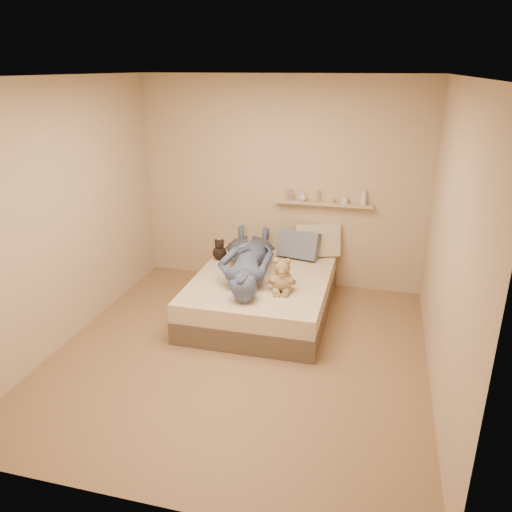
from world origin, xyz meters
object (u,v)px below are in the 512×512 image
(teddy_bear, at_px, (282,278))
(person, at_px, (247,257))
(game_console, at_px, (246,282))
(pillow_grey, at_px, (299,245))
(pillow_cream, at_px, (317,240))
(dark_plush, at_px, (220,251))
(bed, at_px, (262,294))
(wall_shelf, at_px, (324,204))

(teddy_bear, distance_m, person, 0.60)
(game_console, xyz_separation_m, pillow_grey, (0.34, 1.19, 0.03))
(teddy_bear, height_order, pillow_grey, teddy_bear)
(teddy_bear, relative_size, pillow_cream, 0.69)
(dark_plush, bearing_deg, game_console, -56.56)
(person, bearing_deg, dark_plush, -49.14)
(bed, distance_m, pillow_grey, 0.85)
(game_console, height_order, pillow_cream, pillow_cream)
(game_console, xyz_separation_m, wall_shelf, (0.60, 1.41, 0.51))
(pillow_cream, distance_m, person, 1.05)
(game_console, distance_m, person, 0.55)
(game_console, bearing_deg, person, 104.11)
(wall_shelf, bearing_deg, bed, -121.18)
(bed, xyz_separation_m, wall_shelf, (0.55, 0.91, 0.88))
(pillow_cream, height_order, pillow_grey, pillow_cream)
(pillow_grey, height_order, person, person)
(dark_plush, height_order, pillow_grey, pillow_grey)
(teddy_bear, distance_m, pillow_cream, 1.18)
(teddy_bear, relative_size, dark_plush, 1.42)
(teddy_bear, distance_m, pillow_grey, 1.02)
(bed, distance_m, person, 0.47)
(dark_plush, relative_size, pillow_cream, 0.48)
(bed, xyz_separation_m, person, (-0.18, 0.03, 0.43))
(person, relative_size, wall_shelf, 1.41)
(teddy_bear, xyz_separation_m, pillow_cream, (0.21, 1.16, 0.04))
(pillow_cream, bearing_deg, teddy_bear, -100.19)
(teddy_bear, bearing_deg, pillow_cream, 79.81)
(pillow_cream, distance_m, pillow_grey, 0.25)
(dark_plush, height_order, person, person)
(bed, height_order, teddy_bear, teddy_bear)
(pillow_cream, bearing_deg, game_console, -112.41)
(game_console, bearing_deg, bed, 84.72)
(game_console, height_order, wall_shelf, wall_shelf)
(bed, bearing_deg, person, 170.32)
(game_console, relative_size, teddy_bear, 0.41)
(teddy_bear, height_order, person, person)
(teddy_bear, bearing_deg, game_console, -153.84)
(game_console, relative_size, person, 0.09)
(dark_plush, distance_m, wall_shelf, 1.40)
(pillow_grey, bearing_deg, wall_shelf, 40.50)
(teddy_bear, xyz_separation_m, person, (-0.47, 0.36, 0.05))
(game_console, xyz_separation_m, teddy_bear, (0.34, 0.17, 0.02))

